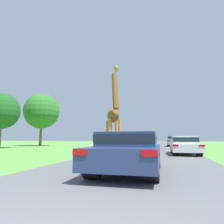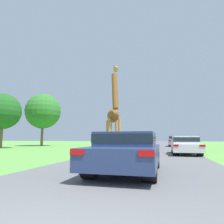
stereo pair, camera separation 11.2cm
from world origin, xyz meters
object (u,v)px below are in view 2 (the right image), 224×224
at_px(car_lead_maroon, 127,150).
at_px(tree_centre_back, 43,111).
at_px(car_verge_right, 175,141).
at_px(car_rear_follower, 117,143).
at_px(car_queue_left, 147,142).
at_px(car_far_ahead, 185,145).
at_px(tree_far_right, 3,111).
at_px(car_queue_right, 135,141).
at_px(giraffe_near_road, 113,115).

xyz_separation_m(car_lead_maroon, tree_centre_back, (-16.37, 19.71, 4.46)).
distance_m(car_verge_right, tree_centre_back, 19.74).
distance_m(car_verge_right, car_rear_follower, 13.21).
distance_m(car_queue_left, car_far_ahead, 8.01).
height_order(car_verge_right, tree_centre_back, tree_centre_back).
xyz_separation_m(car_far_ahead, car_rear_follower, (-5.40, 2.25, 0.04)).
bearing_deg(car_rear_follower, car_far_ahead, -22.67).
height_order(car_far_ahead, car_verge_right, car_verge_right).
height_order(car_lead_maroon, tree_far_right, tree_far_right).
relative_size(car_lead_maroon, car_rear_follower, 1.08).
bearing_deg(car_verge_right, car_lead_maroon, -96.61).
bearing_deg(car_queue_left, car_far_ahead, -65.95).
height_order(car_queue_left, tree_far_right, tree_far_right).
relative_size(car_queue_right, car_queue_left, 0.85).
relative_size(tree_centre_back, tree_far_right, 1.25).
relative_size(car_queue_right, car_far_ahead, 0.89).
xyz_separation_m(car_queue_right, car_verge_right, (5.35, 1.89, 0.05)).
bearing_deg(car_queue_right, car_far_ahead, -66.75).
bearing_deg(tree_far_right, car_rear_follower, -6.72).
xyz_separation_m(car_queue_right, car_queue_left, (2.07, -5.09, 0.01)).
xyz_separation_m(car_queue_left, car_verge_right, (3.29, 6.98, 0.03)).
xyz_separation_m(car_queue_right, tree_far_right, (-13.99, -8.51, 3.46)).
relative_size(car_queue_left, tree_far_right, 0.74).
xyz_separation_m(car_lead_maroon, car_rear_follower, (-2.79, 10.68, 0.01)).
distance_m(giraffe_near_road, car_far_ahead, 5.97).
bearing_deg(car_lead_maroon, car_far_ahead, 72.81).
relative_size(giraffe_near_road, tree_centre_back, 0.64).
bearing_deg(giraffe_near_road, car_queue_left, -114.56).
height_order(giraffe_near_road, car_queue_right, giraffe_near_road).
bearing_deg(car_lead_maroon, tree_centre_back, 129.71).
bearing_deg(car_rear_follower, tree_centre_back, 146.36).
xyz_separation_m(car_lead_maroon, car_far_ahead, (2.61, 8.42, -0.03)).
relative_size(giraffe_near_road, car_far_ahead, 1.13).
height_order(car_far_ahead, tree_centre_back, tree_centre_back).
bearing_deg(car_queue_right, car_rear_follower, -90.39).
xyz_separation_m(giraffe_near_road, car_far_ahead, (4.22, 3.85, -1.75)).
relative_size(car_queue_right, car_verge_right, 0.98).
height_order(car_queue_right, car_verge_right, car_verge_right).
bearing_deg(giraffe_near_road, car_verge_right, -122.83).
xyz_separation_m(giraffe_near_road, car_verge_right, (4.24, 18.15, -1.65)).
bearing_deg(car_queue_right, car_queue_left, -67.92).
distance_m(car_lead_maroon, car_queue_right, 21.00).
bearing_deg(tree_centre_back, car_far_ahead, -30.75).
bearing_deg(car_rear_follower, car_queue_left, 67.12).
bearing_deg(tree_centre_back, tree_far_right, -92.63).
distance_m(car_queue_right, car_queue_left, 5.49).
bearing_deg(car_verge_right, tree_centre_back, -171.01).
bearing_deg(car_far_ahead, car_lead_maroon, -107.19).
relative_size(car_verge_right, tree_centre_back, 0.52).
bearing_deg(car_rear_follower, car_queue_right, 89.61).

